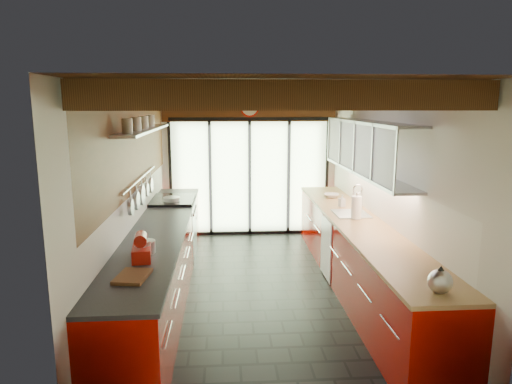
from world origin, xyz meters
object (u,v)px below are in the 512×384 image
Objects in this scene: soap_bottle at (342,201)px; bowl at (331,196)px; paper_towel at (356,208)px; kettle at (440,280)px; stand_mixer at (142,249)px.

soap_bottle reaches higher than bowl.
paper_towel is 1.42m from bowl.
paper_towel reaches higher than soap_bottle.
stand_mixer is at bearing 159.45° from kettle.
paper_towel reaches higher than stand_mixer.
bowl is (0.00, 0.68, -0.06)m from soap_bottle.
kettle is 1.50× the size of soap_bottle.
paper_towel reaches higher than kettle.
stand_mixer reaches higher than bowl.
paper_towel is at bearing 29.47° from stand_mixer.
paper_towel is at bearing -90.00° from soap_bottle.
soap_bottle is at bearing 90.00° from kettle.
paper_towel is (-0.00, 2.39, 0.05)m from kettle.
kettle is 2.39m from paper_towel.
bowl is (0.00, 3.80, -0.07)m from kettle.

